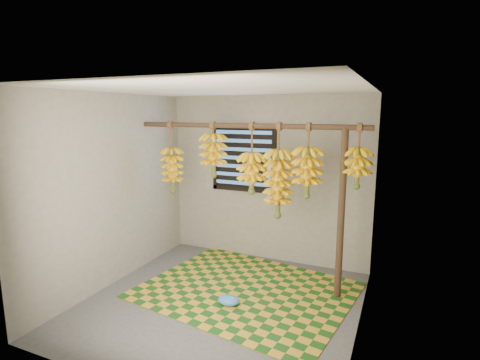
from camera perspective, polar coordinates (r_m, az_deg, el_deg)
The scene contains 16 objects.
floor at distance 4.53m, azimuth -2.94°, elevation -18.29°, with size 3.00×3.00×0.01m, color #464646.
ceiling at distance 3.99m, azimuth -3.27°, elevation 13.74°, with size 3.00×3.00×0.01m, color silver.
wall_back at distance 5.45m, azimuth 4.03°, elevation 0.09°, with size 3.00×0.01×2.40m, color gray.
wall_left at distance 4.95m, azimuth -18.87°, elevation -1.50°, with size 0.01×3.00×2.40m, color gray.
wall_right at distance 3.69m, azimuth 18.35°, elevation -5.37°, with size 0.01×3.00×2.40m, color gray.
window at distance 5.51m, azimuth 0.54°, elevation 3.37°, with size 1.00×0.04×1.00m.
hanging_pole at distance 4.62m, azimuth 0.75°, elevation 8.26°, with size 0.06×0.06×3.00m, color #483322.
support_post at distance 4.45m, azimuth 15.16°, elevation -5.23°, with size 0.08×0.08×2.00m, color #483322.
woven_mat at distance 4.80m, azimuth 0.94°, elevation -16.41°, with size 2.43×1.95×0.01m, color #1B4C16.
plastic_bag at distance 4.45m, azimuth -1.74°, elevation -17.87°, with size 0.25×0.18×0.10m, color #3C86E0.
banana_bunch_a at distance 5.19m, azimuth -10.29°, elevation 1.51°, with size 0.29×0.29×0.98m.
banana_bunch_b at distance 4.84m, azimuth -4.07°, elevation 3.81°, with size 0.35×0.35×0.71m.
banana_bunch_c at distance 4.64m, azimuth 1.80°, elevation 1.08°, with size 0.33×0.33×0.88m.
banana_bunch_d at distance 4.55m, azimuth 5.85°, elevation -0.57°, with size 0.35×0.35×1.16m.
banana_bunch_e at distance 4.43m, azimuth 10.22°, elevation 1.15°, with size 0.35×0.35×0.88m.
banana_bunch_f at distance 4.32m, azimuth 17.48°, elevation 1.82°, with size 0.28×0.28×0.72m.
Camera 1 is at (1.80, -3.55, 2.16)m, focal length 28.00 mm.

